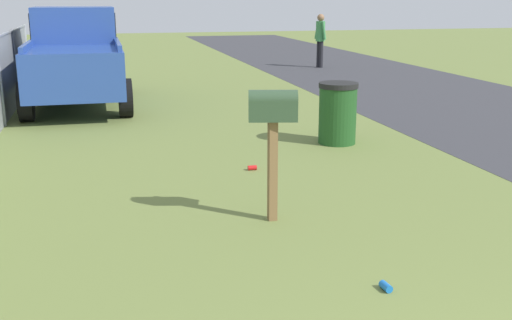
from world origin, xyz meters
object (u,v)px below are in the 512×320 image
pickup_truck (76,54)px  pedestrian (320,37)px  mailbox (273,117)px  trash_bin (338,113)px

pickup_truck → pedestrian: bearing=-54.2°
mailbox → pedestrian: bearing=-8.6°
mailbox → pickup_truck: (8.14, 2.17, -0.02)m
mailbox → trash_bin: 3.82m
trash_bin → pedestrian: (10.49, -3.48, 0.52)m
trash_bin → pedestrian: size_ratio=0.56×
pickup_truck → mailbox: bearing=-165.3°
pickup_truck → pedestrian: pickup_truck is taller
pickup_truck → trash_bin: pickup_truck is taller
pickup_truck → pedestrian: (5.56, -7.64, -0.08)m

